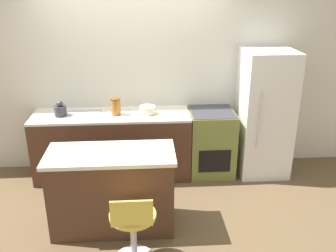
# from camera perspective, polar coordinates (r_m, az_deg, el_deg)

# --- Properties ---
(ground_plane) EXTENTS (14.00, 14.00, 0.00)m
(ground_plane) POSITION_cam_1_polar(r_m,az_deg,el_deg) (5.01, -4.81, -8.99)
(ground_plane) COLOR brown
(wall_back) EXTENTS (8.00, 0.06, 2.60)m
(wall_back) POSITION_cam_1_polar(r_m,az_deg,el_deg) (5.14, -5.18, 7.51)
(wall_back) COLOR beige
(wall_back) RESTS_ON ground_plane
(back_counter) EXTENTS (2.06, 0.62, 0.89)m
(back_counter) POSITION_cam_1_polar(r_m,az_deg,el_deg) (5.12, -8.39, -2.88)
(back_counter) COLOR #4C2D1E
(back_counter) RESTS_ON ground_plane
(kitchen_island) EXTENTS (1.33, 0.60, 0.89)m
(kitchen_island) POSITION_cam_1_polar(r_m,az_deg,el_deg) (4.08, -8.46, -9.62)
(kitchen_island) COLOR #4C2D1E
(kitchen_island) RESTS_ON ground_plane
(oven_range) EXTENTS (0.60, 0.63, 0.89)m
(oven_range) POSITION_cam_1_polar(r_m,az_deg,el_deg) (5.18, 6.56, -2.45)
(oven_range) COLOR olive
(oven_range) RESTS_ON ground_plane
(refrigerator) EXTENTS (0.66, 0.68, 1.70)m
(refrigerator) POSITION_cam_1_polar(r_m,az_deg,el_deg) (5.19, 14.50, 1.83)
(refrigerator) COLOR silver
(refrigerator) RESTS_ON ground_plane
(stool_chair) EXTENTS (0.44, 0.44, 0.79)m
(stool_chair) POSITION_cam_1_polar(r_m,az_deg,el_deg) (3.60, -5.33, -15.35)
(stool_chair) COLOR #B7B7BC
(stool_chair) RESTS_ON ground_plane
(kettle) EXTENTS (0.16, 0.16, 0.19)m
(kettle) POSITION_cam_1_polar(r_m,az_deg,el_deg) (5.01, -16.08, 2.42)
(kettle) COLOR #333338
(kettle) RESTS_ON back_counter
(mixing_bowl) EXTENTS (0.21, 0.21, 0.10)m
(mixing_bowl) POSITION_cam_1_polar(r_m,az_deg,el_deg) (4.90, -3.14, 2.49)
(mixing_bowl) COLOR beige
(mixing_bowl) RESTS_ON back_counter
(canister_jar) EXTENTS (0.13, 0.13, 0.22)m
(canister_jar) POSITION_cam_1_polar(r_m,az_deg,el_deg) (4.89, -7.97, 3.02)
(canister_jar) COLOR #9E6623
(canister_jar) RESTS_ON back_counter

